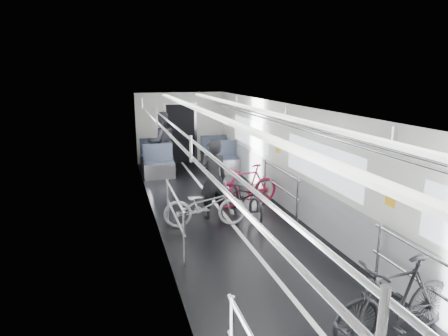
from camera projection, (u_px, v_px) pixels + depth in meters
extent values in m
cube|color=black|center=(246.00, 241.00, 7.46)|extent=(3.00, 14.00, 0.01)
cube|color=white|center=(248.00, 112.00, 6.90)|extent=(3.00, 14.00, 0.02)
cube|color=silver|center=(163.00, 186.00, 6.78)|extent=(0.02, 14.00, 2.40)
cube|color=silver|center=(321.00, 174.00, 7.58)|extent=(0.02, 14.00, 2.40)
cube|color=silver|center=(180.00, 128.00, 13.72)|extent=(3.00, 0.02, 2.40)
cube|color=white|center=(246.00, 241.00, 7.46)|extent=(0.08, 13.80, 0.01)
cube|color=gray|center=(167.00, 227.00, 6.96)|extent=(0.01, 13.90, 0.90)
cube|color=gray|center=(318.00, 211.00, 7.75)|extent=(0.01, 13.90, 0.90)
cube|color=white|center=(165.00, 174.00, 6.74)|extent=(0.01, 10.80, 0.75)
cube|color=white|center=(320.00, 163.00, 7.52)|extent=(0.01, 10.80, 0.75)
cube|color=white|center=(217.00, 117.00, 6.76)|extent=(0.14, 13.40, 0.05)
cube|color=white|center=(277.00, 115.00, 7.06)|extent=(0.14, 13.40, 0.05)
cube|color=black|center=(181.00, 134.00, 13.71)|extent=(0.95, 0.10, 2.00)
imported|color=#BDBBC1|center=(205.00, 205.00, 8.09)|extent=(1.74, 0.80, 0.88)
imported|color=black|center=(395.00, 300.00, 4.61)|extent=(1.75, 0.62, 1.03)
imported|color=#A71436|center=(247.00, 186.00, 9.30)|extent=(1.69, 0.79, 0.98)
imported|color=black|center=(244.00, 196.00, 8.66)|extent=(0.81, 1.79, 0.91)
imported|color=black|center=(213.00, 179.00, 8.47)|extent=(0.69, 0.51, 1.73)
imported|color=#2B2931|center=(162.00, 142.00, 12.44)|extent=(1.03, 0.87, 1.89)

